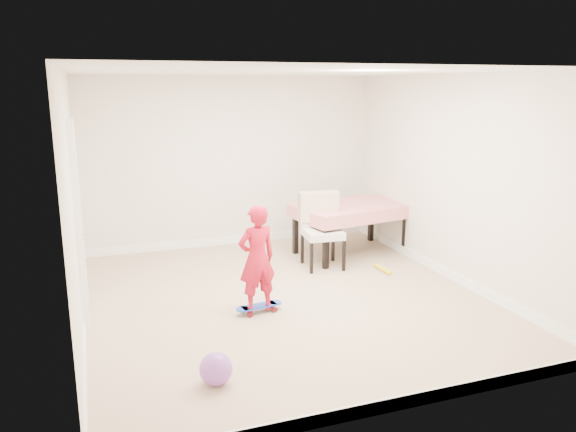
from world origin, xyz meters
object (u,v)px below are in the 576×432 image
object	(u,v)px
skateboard	(259,309)
dining_chair	(323,231)
child	(257,262)
balloon	(216,369)
dining_table	(350,229)

from	to	relation	value
skateboard	dining_chair	bearing A→B (deg)	34.97
child	balloon	distance (m)	1.60
balloon	child	bearing A→B (deg)	60.18
skateboard	child	xyz separation A→B (m)	(-0.02, -0.02, 0.55)
dining_table	dining_chair	xyz separation A→B (m)	(-0.64, -0.45, 0.14)
dining_chair	child	xyz separation A→B (m)	(-1.31, -1.24, 0.08)
dining_table	balloon	distance (m)	4.06
skateboard	dining_table	bearing A→B (deg)	32.39
child	balloon	size ratio (longest dim) A/B	4.25
dining_chair	child	world-z (taller)	child
child	skateboard	bearing A→B (deg)	-151.46
skateboard	child	bearing A→B (deg)	-150.10
dining_chair	balloon	xyz separation A→B (m)	(-2.07, -2.57, -0.37)
dining_chair	child	bearing A→B (deg)	-130.97
dining_table	skateboard	size ratio (longest dim) A/B	2.95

